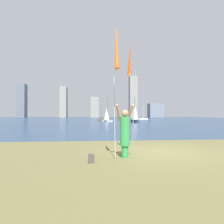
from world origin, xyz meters
The scene contains 14 objects.
ground centered at (0.00, 50.95, -0.06)m, with size 120.00×138.00×0.12m.
person centered at (-1.74, -1.02, 0.94)m, with size 0.70×0.52×1.91m.
kite_flag_left centered at (-2.09, -1.49, 3.76)m, with size 0.16×1.16×4.63m.
kite_flag_right centered at (-1.38, -0.12, 3.66)m, with size 0.16×1.32×4.38m.
bag centered at (-2.93, -1.74, 0.14)m, with size 0.20×0.15×0.29m.
sailboat_1 centered at (12.20, 52.69, 0.28)m, with size 2.93×1.58×4.93m.
sailboat_2 centered at (-0.65, 42.19, 0.29)m, with size 1.82×1.15×3.72m.
sailboat_3 centered at (0.16, 35.15, 1.48)m, with size 2.13×2.21×5.10m.
sailboat_5 centered at (5.31, 31.05, 1.56)m, with size 1.59×2.65×5.05m.
skyline_tower_0 centered at (-38.44, 102.31, 8.47)m, with size 4.09×5.09×16.94m.
skyline_tower_1 centered at (-17.62, 103.81, 8.00)m, with size 3.23×7.73×16.00m.
skyline_tower_2 centered at (-1.43, 106.17, 5.53)m, with size 4.21×5.12×11.06m.
skyline_tower_3 centered at (19.96, 107.51, 11.38)m, with size 4.08×5.41×22.76m.
skyline_tower_4 centered at (32.56, 106.19, 3.78)m, with size 7.88×6.40×7.55m.
Camera 1 is at (-2.91, -8.49, 1.55)m, focal length 33.76 mm.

